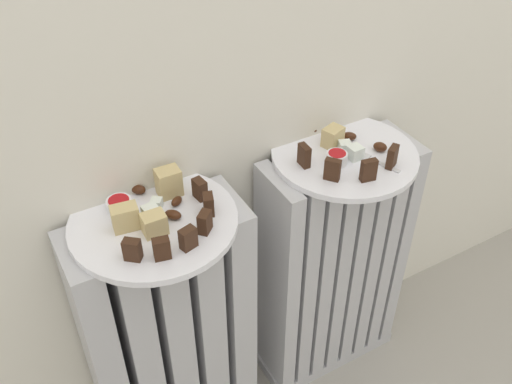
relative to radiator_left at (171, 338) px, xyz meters
The scene contains 31 objects.
radiator_left is the anchor object (origin of this frame).
radiator_right 0.39m from the radiator_left, ahead, with size 0.33×0.14×0.60m.
plate_left 0.31m from the radiator_left, 90.00° to the right, with size 0.28×0.28×0.01m, color white.
plate_right 0.50m from the radiator_left, ahead, with size 0.28×0.28×0.01m, color white.
dark_cake_slice_left_0 0.35m from the radiator_left, 130.01° to the right, with size 0.03×0.02×0.04m, color #382114.
dark_cake_slice_left_1 0.35m from the radiator_left, 102.49° to the right, with size 0.03×0.02×0.04m, color #382114.
dark_cake_slice_left_2 0.35m from the radiator_left, 74.96° to the right, with size 0.03×0.02×0.04m, color #382114.
dark_cake_slice_left_3 0.35m from the radiator_left, 47.44° to the right, with size 0.03×0.02×0.04m, color #382114.
dark_cake_slice_left_4 0.35m from the radiator_left, 19.91° to the right, with size 0.03×0.02×0.04m, color #382114.
dark_cake_slice_left_5 0.35m from the radiator_left, ahead, with size 0.03×0.02×0.04m, color #382114.
marble_cake_slice_left_0 0.35m from the radiator_left, 43.52° to the left, with size 0.04×0.03×0.05m, color tan.
marble_cake_slice_left_1 0.34m from the radiator_left, behind, with size 0.04×0.03×0.04m, color tan.
marble_cake_slice_left_2 0.34m from the radiator_left, 105.39° to the right, with size 0.04×0.03×0.04m, color tan.
turkish_delight_left_0 0.33m from the radiator_left, 133.14° to the left, with size 0.02×0.02×0.02m, color white.
turkish_delight_left_1 0.33m from the radiator_left, 55.47° to the left, with size 0.02×0.02×0.02m, color white.
medjool_date_left_0 0.33m from the radiator_left, 17.02° to the left, with size 0.02×0.01×0.01m, color #3D1E0F.
medjool_date_left_1 0.33m from the radiator_left, 25.51° to the right, with size 0.03×0.02×0.01m, color #3D1E0F.
medjool_date_left_2 0.33m from the radiator_left, 87.05° to the left, with size 0.03×0.02×0.02m, color #3D1E0F.
jam_bowl_left 0.33m from the radiator_left, 129.06° to the left, with size 0.04×0.04×0.02m.
dark_cake_slice_right_0 0.45m from the radiator_left, ahead, with size 0.03×0.01×0.04m, color #382114.
dark_cake_slice_right_1 0.47m from the radiator_left, 10.05° to the right, with size 0.03×0.01×0.04m, color #382114.
dark_cake_slice_right_2 0.51m from the radiator_left, 13.48° to the right, with size 0.03×0.01×0.04m, color #382114.
dark_cake_slice_right_3 0.56m from the radiator_left, 10.16° to the right, with size 0.03×0.01×0.04m, color #382114.
marble_cake_slice_right_0 0.51m from the radiator_left, ahead, with size 0.04×0.03×0.04m, color tan.
turkish_delight_right_0 0.51m from the radiator_left, ahead, with size 0.03×0.03×0.03m, color white.
turkish_delight_right_1 0.51m from the radiator_left, ahead, with size 0.02×0.02×0.02m, color white.
medjool_date_right_0 0.50m from the radiator_left, 13.53° to the left, with size 0.03×0.02×0.02m, color #3D1E0F.
medjool_date_right_1 0.56m from the radiator_left, ahead, with size 0.03×0.02×0.02m, color #3D1E0F.
medjool_date_right_2 0.54m from the radiator_left, ahead, with size 0.03×0.02×0.02m, color #3D1E0F.
jam_bowl_right 0.49m from the radiator_left, ahead, with size 0.04×0.04×0.02m.
fork 0.53m from the radiator_left, ahead, with size 0.04×0.09×0.00m.
Camera 1 is at (-0.40, -0.43, 1.24)m, focal length 40.59 mm.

